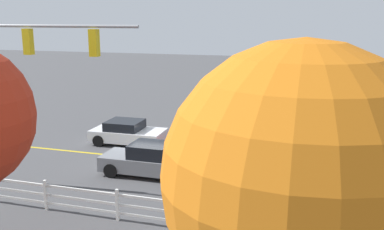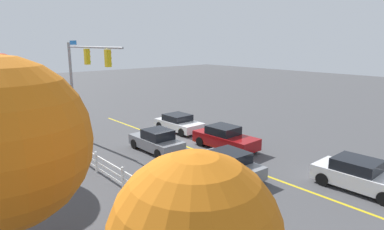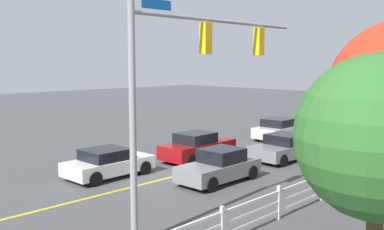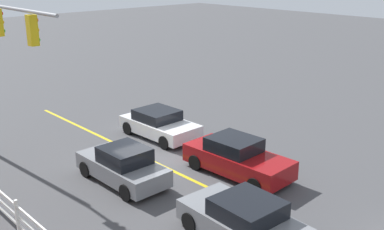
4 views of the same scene
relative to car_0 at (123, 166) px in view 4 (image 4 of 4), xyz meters
name	(u,v)px [view 4 (image 4 of 4)]	position (x,y,z in m)	size (l,w,h in m)	color
ground_plane	(153,161)	(0.79, -2.06, -0.69)	(120.00, 120.00, 0.00)	#444447
lane_center_stripe	(220,193)	(-3.21, -2.06, -0.68)	(28.00, 0.16, 0.01)	gold
car_0	(123,166)	(0.00, 0.00, 0.00)	(4.02, 1.83, 1.47)	slate
car_1	(159,124)	(2.96, -4.19, -0.04)	(4.08, 2.09, 1.32)	silver
car_3	(243,220)	(-5.76, -0.39, -0.01)	(4.08, 2.16, 1.40)	slate
car_4	(237,158)	(-2.49, -3.74, 0.02)	(4.52, 2.05, 1.50)	maroon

